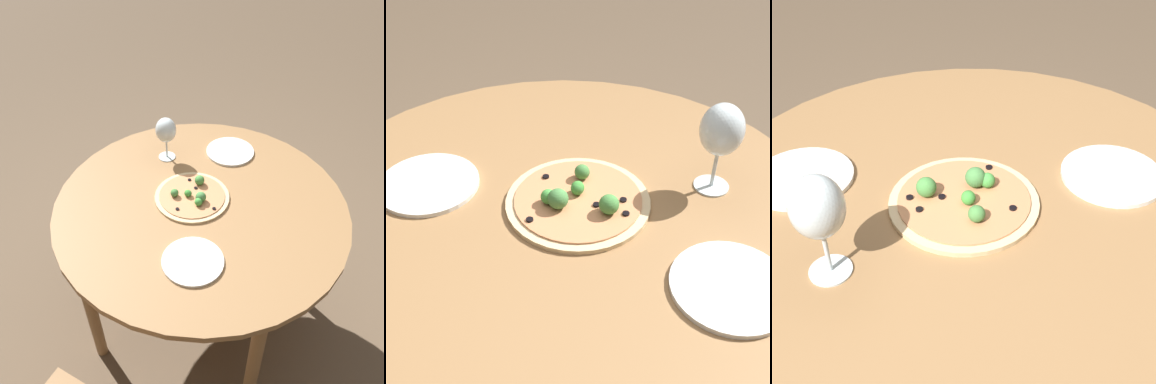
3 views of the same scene
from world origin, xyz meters
TOP-DOWN VIEW (x-y plane):
  - ground_plane at (0.00, 0.00)m, footprint 12.00×12.00m
  - dining_table at (0.00, 0.00)m, footprint 1.12×1.12m
  - pizza at (-0.04, 0.02)m, footprint 0.29×0.29m
  - wine_glass at (-0.24, 0.22)m, footprint 0.09×0.09m
  - plate_near at (0.08, -0.28)m, footprint 0.21×0.21m
  - plate_far at (-0.00, 0.35)m, footprint 0.21×0.21m

SIDE VIEW (x-z plane):
  - ground_plane at x=0.00m, z-range 0.00..0.00m
  - dining_table at x=0.00m, z-range 0.30..1.08m
  - plate_near at x=0.08m, z-range 0.78..0.79m
  - plate_far at x=0.00m, z-range 0.78..0.79m
  - pizza at x=-0.04m, z-range 0.76..0.82m
  - wine_glass at x=-0.24m, z-range 0.82..1.01m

